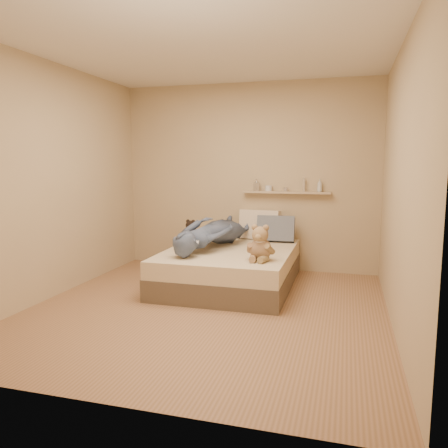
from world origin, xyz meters
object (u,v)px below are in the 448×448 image
(dark_plush, at_px, (191,232))
(person, at_px, (212,232))
(teddy_bear, at_px, (260,246))
(pillow_cream, at_px, (259,225))
(bed, at_px, (230,267))
(wall_shelf, at_px, (286,192))
(game_console, at_px, (192,243))
(pillow_grey, at_px, (276,229))

(dark_plush, xyz_separation_m, person, (0.38, -0.27, 0.06))
(teddy_bear, xyz_separation_m, pillow_cream, (-0.27, 1.35, 0.04))
(bed, bearing_deg, teddy_bear, -47.72)
(bed, xyz_separation_m, wall_shelf, (0.55, 0.91, 0.88))
(person, relative_size, wall_shelf, 1.35)
(bed, height_order, pillow_cream, pillow_cream)
(bed, bearing_deg, pillow_cream, 76.43)
(game_console, bearing_deg, bed, 58.03)
(pillow_cream, bearing_deg, bed, -103.57)
(bed, relative_size, teddy_bear, 4.76)
(teddy_bear, bearing_deg, pillow_grey, 91.10)
(bed, distance_m, person, 0.49)
(wall_shelf, bearing_deg, bed, -121.18)
(game_console, distance_m, dark_plush, 0.90)
(game_console, xyz_separation_m, pillow_cream, (0.52, 1.34, 0.05))
(bed, relative_size, game_console, 11.00)
(teddy_bear, bearing_deg, person, 141.39)
(pillow_grey, xyz_separation_m, wall_shelf, (0.10, 0.22, 0.48))
(teddy_bear, height_order, wall_shelf, wall_shelf)
(bed, bearing_deg, dark_plush, 152.23)
(pillow_grey, height_order, wall_shelf, wall_shelf)
(bed, distance_m, teddy_bear, 0.80)
(teddy_bear, relative_size, person, 0.25)
(pillow_grey, bearing_deg, wall_shelf, 65.36)
(teddy_bear, relative_size, dark_plush, 1.31)
(game_console, relative_size, dark_plush, 0.57)
(game_console, height_order, dark_plush, dark_plush)
(bed, xyz_separation_m, teddy_bear, (0.47, -0.52, 0.39))
(wall_shelf, bearing_deg, pillow_cream, -167.27)
(person, bearing_deg, pillow_cream, -109.76)
(teddy_bear, xyz_separation_m, person, (-0.72, 0.58, 0.03))
(bed, distance_m, dark_plush, 0.80)
(game_console, relative_size, pillow_grey, 0.35)
(game_console, bearing_deg, pillow_cream, 68.86)
(bed, height_order, pillow_grey, pillow_grey)
(teddy_bear, distance_m, dark_plush, 1.39)
(wall_shelf, bearing_deg, game_console, -121.46)
(pillow_cream, bearing_deg, teddy_bear, -78.59)
(teddy_bear, relative_size, pillow_cream, 0.73)
(teddy_bear, bearing_deg, wall_shelf, 86.91)
(teddy_bear, height_order, person, teddy_bear)
(teddy_bear, xyz_separation_m, dark_plush, (-1.10, 0.85, -0.03))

